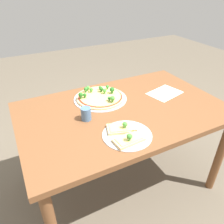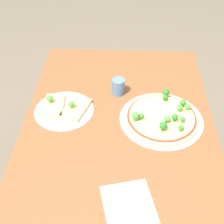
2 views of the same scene
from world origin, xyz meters
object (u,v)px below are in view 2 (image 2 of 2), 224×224
object	(u,v)px
dining_table	(118,144)
pizza_tray_slice	(65,108)
pizza_tray_whole	(162,117)
drinking_cup	(118,87)

from	to	relation	value
dining_table	pizza_tray_slice	world-z (taller)	pizza_tray_slice
dining_table	pizza_tray_whole	xyz separation A→B (m)	(-0.08, 0.20, 0.10)
dining_table	drinking_cup	distance (m)	0.30
pizza_tray_slice	drinking_cup	world-z (taller)	drinking_cup
dining_table	pizza_tray_slice	size ratio (longest dim) A/B	4.88
dining_table	pizza_tray_slice	distance (m)	0.31
pizza_tray_whole	pizza_tray_slice	bearing A→B (deg)	-96.35
pizza_tray_whole	pizza_tray_slice	xyz separation A→B (m)	(-0.05, -0.46, -0.00)
dining_table	pizza_tray_slice	xyz separation A→B (m)	(-0.13, -0.26, 0.10)
pizza_tray_whole	drinking_cup	xyz separation A→B (m)	(-0.19, -0.21, 0.03)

